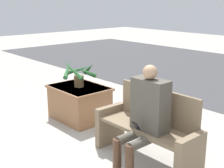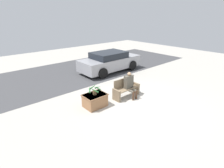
% 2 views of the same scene
% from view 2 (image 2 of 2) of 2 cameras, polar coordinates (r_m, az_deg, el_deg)
% --- Properties ---
extents(ground_plane, '(30.00, 30.00, 0.00)m').
position_cam_2_polar(ground_plane, '(8.20, 8.35, -6.09)').
color(ground_plane, '#ADA89E').
extents(road_surface, '(20.00, 6.00, 0.01)m').
position_cam_2_polar(road_surface, '(12.66, -13.03, 3.77)').
color(road_surface, '#424244').
rests_on(road_surface, ground_plane).
extents(bench, '(1.43, 0.48, 0.91)m').
position_cam_2_polar(bench, '(8.58, 4.50, -1.51)').
color(bench, '#7A664C').
rests_on(bench, ground_plane).
extents(person_seated, '(0.46, 0.60, 1.27)m').
position_cam_2_polar(person_seated, '(8.43, 5.79, 0.09)').
color(person_seated, '#4C473D').
rests_on(person_seated, ground_plane).
extents(planter_box, '(0.97, 0.75, 0.58)m').
position_cam_2_polar(planter_box, '(7.72, -5.59, -5.23)').
color(planter_box, '#936642').
rests_on(planter_box, ground_plane).
extents(potted_plant, '(0.58, 0.62, 0.48)m').
position_cam_2_polar(potted_plant, '(7.51, -5.73, -1.81)').
color(potted_plant, brown).
rests_on(potted_plant, planter_box).
extents(parked_car, '(4.45, 1.98, 1.39)m').
position_cam_2_polar(parked_car, '(12.43, -0.73, 7.38)').
color(parked_car, '#99999E').
rests_on(parked_car, ground_plane).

